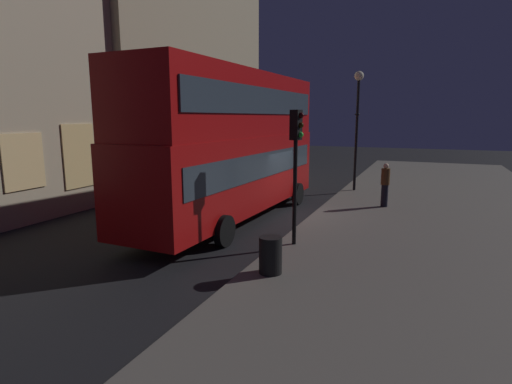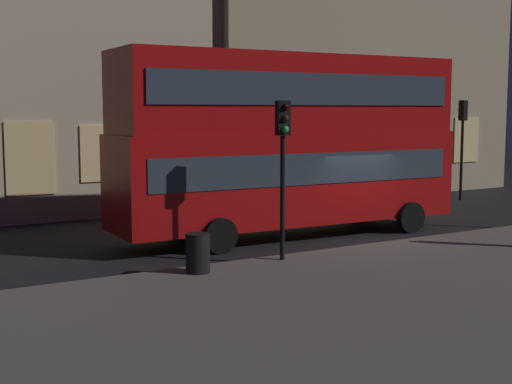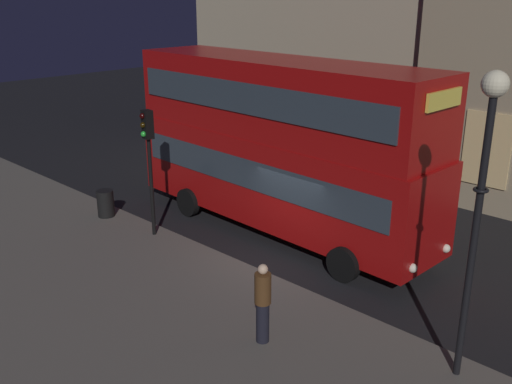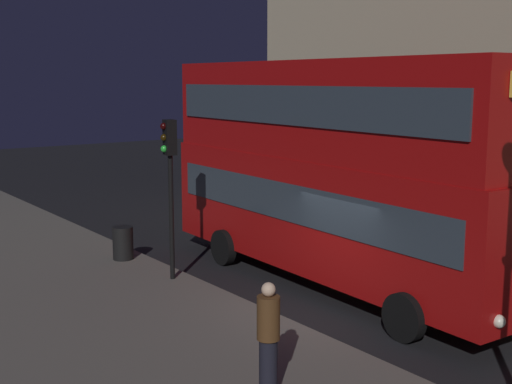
{
  "view_description": "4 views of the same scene",
  "coord_description": "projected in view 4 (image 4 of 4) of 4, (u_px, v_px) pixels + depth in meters",
  "views": [
    {
      "loc": [
        -15.23,
        -4.95,
        3.85
      ],
      "look_at": [
        -2.33,
        0.47,
        1.29
      ],
      "focal_mm": 28.64,
      "sensor_mm": 36.0,
      "label": 1
    },
    {
      "loc": [
        -13.59,
        -15.92,
        3.83
      ],
      "look_at": [
        -3.62,
        0.36,
        1.62
      ],
      "focal_mm": 49.69,
      "sensor_mm": 36.0,
      "label": 2
    },
    {
      "loc": [
        9.89,
        -11.38,
        7.36
      ],
      "look_at": [
        -1.62,
        0.73,
        1.54
      ],
      "focal_mm": 40.56,
      "sensor_mm": 36.0,
      "label": 3
    },
    {
      "loc": [
        10.44,
        -9.48,
        5.03
      ],
      "look_at": [
        -3.9,
        1.08,
        2.06
      ],
      "focal_mm": 47.84,
      "sensor_mm": 36.0,
      "label": 4
    }
  ],
  "objects": [
    {
      "name": "double_decker_bus",
      "position": [
        334.0,
        163.0,
        16.47
      ],
      "size": [
        11.07,
        3.19,
        5.45
      ],
      "rotation": [
        0.0,
        0.0,
        -0.04
      ],
      "color": "#9E0C0C",
      "rests_on": "ground"
    },
    {
      "name": "litter_bin",
      "position": [
        123.0,
        243.0,
        18.71
      ],
      "size": [
        0.56,
        0.56,
        0.91
      ],
      "primitive_type": "cylinder",
      "color": "black",
      "rests_on": "sidewalk_slab"
    },
    {
      "name": "sidewalk_slab",
      "position": [
        67.0,
        381.0,
        11.33
      ],
      "size": [
        44.0,
        9.52,
        0.12
      ],
      "primitive_type": "cube",
      "color": "#5B564F",
      "rests_on": "ground"
    },
    {
      "name": "ground_plane",
      "position": [
        323.0,
        315.0,
        14.66
      ],
      "size": [
        80.0,
        80.0,
        0.0
      ],
      "primitive_type": "plane",
      "color": "black"
    },
    {
      "name": "pedestrian",
      "position": [
        268.0,
        338.0,
        10.51
      ],
      "size": [
        0.36,
        0.36,
        1.85
      ],
      "rotation": [
        0.0,
        0.0,
        0.45
      ],
      "color": "black",
      "rests_on": "sidewalk_slab"
    },
    {
      "name": "traffic_light_near_kerb",
      "position": [
        170.0,
        166.0,
        16.47
      ],
      "size": [
        0.36,
        0.38,
        3.94
      ],
      "rotation": [
        0.0,
        0.0,
        -0.16
      ],
      "color": "black",
      "rests_on": "sidewalk_slab"
    },
    {
      "name": "building_with_clock",
      "position": [
        456.0,
        6.0,
        25.74
      ],
      "size": [
        12.61,
        8.58,
        15.47
      ],
      "color": "tan",
      "rests_on": "ground"
    }
  ]
}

